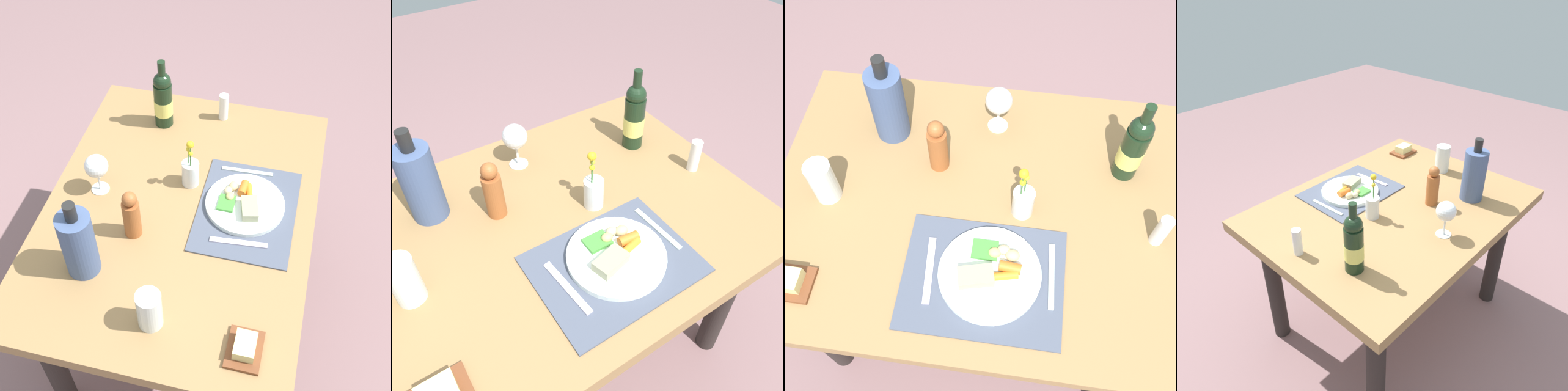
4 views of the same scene
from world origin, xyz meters
TOP-DOWN VIEW (x-y plane):
  - ground_plane at (0.00, 0.00)m, footprint 8.00×8.00m
  - dining_table at (0.00, 0.00)m, footprint 1.21×0.92m
  - placemat at (0.05, -0.23)m, footprint 0.43×0.33m
  - dinner_plate at (0.07, -0.21)m, footprint 0.27×0.27m
  - fork at (-0.10, -0.22)m, footprint 0.04×0.19m
  - knife at (0.23, -0.20)m, footprint 0.02×0.19m
  - pepper_mill at (-0.13, 0.12)m, footprint 0.06×0.06m
  - wine_glass at (0.03, 0.30)m, footprint 0.08×0.08m
  - cooler_bottle at (-0.30, 0.23)m, footprint 0.10×0.10m
  - wine_bottle at (0.42, 0.17)m, footprint 0.07×0.07m
  - salt_shaker at (0.51, -0.05)m, footprint 0.04×0.04m
  - flower_vase at (0.13, -0.01)m, footprint 0.06×0.06m
  - water_tumbler at (-0.43, -0.03)m, footprint 0.07×0.07m

SIDE VIEW (x-z plane):
  - ground_plane at x=0.00m, z-range 0.00..0.00m
  - dining_table at x=0.00m, z-range 0.26..0.98m
  - placemat at x=0.05m, z-range 0.73..0.73m
  - fork at x=-0.10m, z-range 0.73..0.74m
  - knife at x=0.23m, z-range 0.73..0.74m
  - dinner_plate at x=0.07m, z-range 0.72..0.77m
  - salt_shaker at x=0.51m, z-range 0.73..0.84m
  - flower_vase at x=0.13m, z-range 0.68..0.89m
  - water_tumbler at x=-0.43m, z-range 0.72..0.86m
  - pepper_mill at x=-0.13m, z-range 0.72..0.92m
  - wine_glass at x=0.03m, z-range 0.76..0.92m
  - wine_bottle at x=0.42m, z-range 0.70..0.99m
  - cooler_bottle at x=-0.30m, z-range 0.70..1.01m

